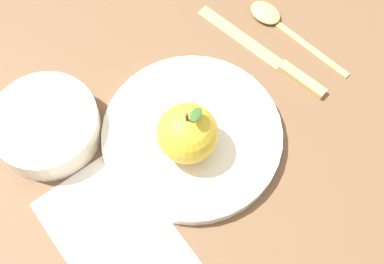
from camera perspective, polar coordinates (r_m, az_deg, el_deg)
ground_plane at (r=0.67m, az=1.84°, el=1.27°), size 2.40×2.40×0.00m
dinner_plate at (r=0.65m, az=-0.00°, el=-0.34°), size 0.23×0.23×0.02m
apple at (r=0.60m, az=-0.54°, el=-0.15°), size 0.07×0.07×0.09m
side_bowl at (r=0.66m, az=-16.14°, el=0.84°), size 0.14×0.14×0.04m
knife at (r=0.72m, az=8.94°, el=8.21°), size 0.14×0.18×0.01m
spoon at (r=0.75m, az=9.39°, el=12.28°), size 0.12×0.15×0.01m
linen_napkin at (r=0.62m, az=-8.72°, el=-11.34°), size 0.19×0.22×0.00m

